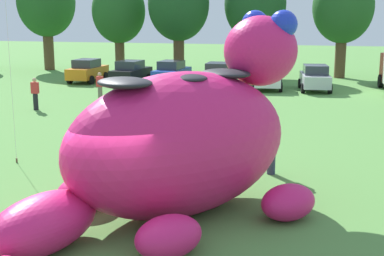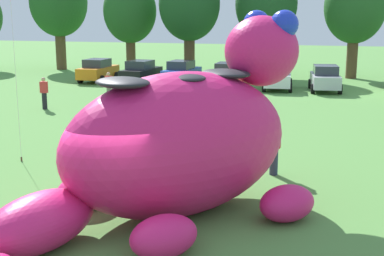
% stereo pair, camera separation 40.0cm
% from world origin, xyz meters
% --- Properties ---
extents(ground_plane, '(160.00, 160.00, 0.00)m').
position_xyz_m(ground_plane, '(0.00, 0.00, 0.00)').
color(ground_plane, '#568E42').
extents(giant_inflatable_creature, '(6.99, 9.62, 5.08)m').
position_xyz_m(giant_inflatable_creature, '(1.26, 1.63, 1.86)').
color(giant_inflatable_creature, '#E01E6B').
rests_on(giant_inflatable_creature, ground).
extents(car_orange, '(1.99, 4.13, 1.72)m').
position_xyz_m(car_orange, '(-13.04, 25.72, 0.86)').
color(car_orange, orange).
rests_on(car_orange, ground).
extents(car_black, '(2.08, 4.17, 1.72)m').
position_xyz_m(car_black, '(-9.43, 25.37, 0.86)').
color(car_black, black).
rests_on(car_black, ground).
extents(car_blue, '(2.08, 4.17, 1.72)m').
position_xyz_m(car_blue, '(-6.55, 26.10, 0.86)').
color(car_blue, '#2347B7').
rests_on(car_blue, ground).
extents(car_red, '(2.08, 4.17, 1.72)m').
position_xyz_m(car_red, '(-2.96, 25.40, 0.86)').
color(car_red, red).
rests_on(car_red, ground).
extents(car_white, '(2.29, 4.27, 1.72)m').
position_xyz_m(car_white, '(0.50, 25.29, 0.86)').
color(car_white, white).
rests_on(car_white, ground).
extents(car_silver, '(2.37, 4.30, 1.72)m').
position_xyz_m(car_silver, '(3.59, 25.38, 0.86)').
color(car_silver, '#B7BABF').
rests_on(car_silver, ground).
extents(tree_left, '(5.17, 5.17, 9.18)m').
position_xyz_m(tree_left, '(-20.49, 33.21, 6.01)').
color(tree_left, brown).
rests_on(tree_left, ground).
extents(tree_mid_left, '(4.48, 4.48, 7.95)m').
position_xyz_m(tree_mid_left, '(-13.01, 31.97, 5.20)').
color(tree_mid_left, brown).
rests_on(tree_mid_left, ground).
extents(tree_centre_left, '(4.94, 4.94, 8.77)m').
position_xyz_m(tree_centre_left, '(-7.59, 31.43, 5.74)').
color(tree_centre_left, brown).
rests_on(tree_centre_left, ground).
extents(tree_centre, '(4.94, 4.94, 8.77)m').
position_xyz_m(tree_centre, '(-1.61, 32.89, 5.74)').
color(tree_centre, brown).
rests_on(tree_centre, ground).
extents(tree_centre_right, '(4.74, 4.74, 8.41)m').
position_xyz_m(tree_centre_right, '(5.20, 33.55, 5.50)').
color(tree_centre_right, brown).
rests_on(tree_centre_right, ground).
extents(spectator_near_inflatable, '(0.38, 0.26, 1.71)m').
position_xyz_m(spectator_near_inflatable, '(-8.23, 17.44, 0.85)').
color(spectator_near_inflatable, '#726656').
rests_on(spectator_near_inflatable, ground).
extents(spectator_mid_field, '(0.38, 0.26, 1.71)m').
position_xyz_m(spectator_mid_field, '(3.06, 5.62, 0.85)').
color(spectator_mid_field, '#2D334C').
rests_on(spectator_mid_field, ground).
extents(spectator_by_cars, '(0.38, 0.26, 1.71)m').
position_xyz_m(spectator_by_cars, '(-10.40, 14.07, 0.85)').
color(spectator_by_cars, black).
rests_on(spectator_by_cars, ground).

